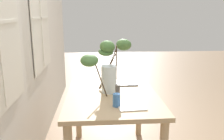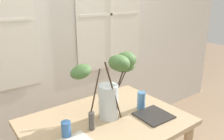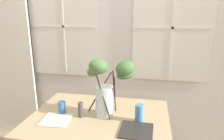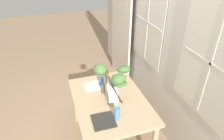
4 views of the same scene
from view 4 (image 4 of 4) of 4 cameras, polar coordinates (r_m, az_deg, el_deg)
ground at (r=3.03m, az=-0.60°, el=-19.26°), size 14.00×14.00×0.00m
back_wall_with_windows at (r=2.51m, az=18.13°, el=7.55°), size 5.28×0.14×2.79m
curtain_sheer_side at (r=3.71m, az=2.59°, el=14.60°), size 0.90×0.03×2.56m
dining_table at (r=2.58m, az=-0.68°, el=-10.31°), size 1.18×0.87×0.74m
vase_with_branches at (r=2.29m, az=0.65°, el=-3.92°), size 0.52×0.52×0.54m
drinking_glass_blue_left at (r=2.72m, az=-3.10°, el=-3.26°), size 0.06×0.06×0.11m
drinking_glass_blue_right at (r=2.21m, az=1.42°, el=-12.41°), size 0.07×0.07×0.15m
plate_square_left at (r=2.73m, az=-5.58°, el=-4.57°), size 0.24×0.24×0.01m
plate_square_right at (r=2.23m, az=-2.46°, el=-14.37°), size 0.25×0.25×0.01m
pillar_candle at (r=2.57m, az=-2.60°, el=-5.37°), size 0.04×0.04×0.14m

